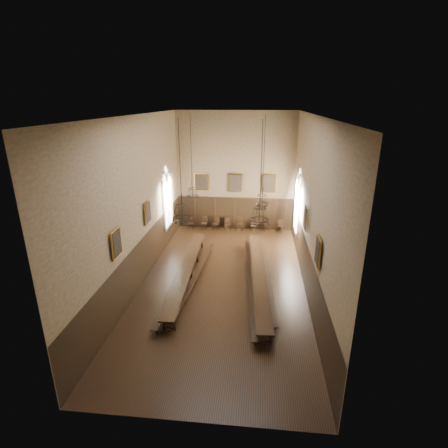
% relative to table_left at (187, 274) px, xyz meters
% --- Properties ---
extents(floor, '(9.00, 18.00, 0.02)m').
position_rel_table_left_xyz_m(floor, '(2.07, -0.17, -0.41)').
color(floor, black).
rests_on(floor, ground).
extents(ceiling, '(9.00, 18.00, 0.02)m').
position_rel_table_left_xyz_m(ceiling, '(2.07, -0.17, 8.61)').
color(ceiling, black).
rests_on(ceiling, ground).
extents(wall_back, '(9.00, 0.02, 9.00)m').
position_rel_table_left_xyz_m(wall_back, '(2.07, 8.84, 4.10)').
color(wall_back, '#937C5A').
rests_on(wall_back, ground).
extents(wall_front, '(9.00, 0.02, 9.00)m').
position_rel_table_left_xyz_m(wall_front, '(2.07, -9.18, 4.10)').
color(wall_front, '#937C5A').
rests_on(wall_front, ground).
extents(wall_left, '(0.02, 18.00, 9.00)m').
position_rel_table_left_xyz_m(wall_left, '(-2.44, -0.17, 4.10)').
color(wall_left, '#937C5A').
rests_on(wall_left, ground).
extents(wall_right, '(0.02, 18.00, 9.00)m').
position_rel_table_left_xyz_m(wall_right, '(6.58, -0.17, 4.10)').
color(wall_right, '#937C5A').
rests_on(wall_right, ground).
extents(wainscot_panelling, '(9.00, 18.00, 2.50)m').
position_rel_table_left_xyz_m(wainscot_panelling, '(2.07, -0.17, 0.85)').
color(wainscot_panelling, black).
rests_on(wainscot_panelling, floor).
extents(table_left, '(1.03, 10.30, 0.80)m').
position_rel_table_left_xyz_m(table_left, '(0.00, 0.00, 0.00)').
color(table_left, black).
rests_on(table_left, floor).
extents(table_right, '(1.38, 10.81, 0.84)m').
position_rel_table_left_xyz_m(table_right, '(4.04, -0.28, 0.02)').
color(table_right, black).
rests_on(table_right, floor).
extents(bench_left_outer, '(0.54, 10.53, 0.47)m').
position_rel_table_left_xyz_m(bench_left_outer, '(-0.46, -0.09, -0.10)').
color(bench_left_outer, black).
rests_on(bench_left_outer, floor).
extents(bench_left_inner, '(0.82, 9.38, 0.42)m').
position_rel_table_left_xyz_m(bench_left_inner, '(0.51, -0.29, -0.13)').
color(bench_left_inner, black).
rests_on(bench_left_inner, floor).
extents(bench_right_inner, '(1.07, 10.79, 0.49)m').
position_rel_table_left_xyz_m(bench_right_inner, '(3.59, -0.27, -0.09)').
color(bench_right_inner, black).
rests_on(bench_right_inner, floor).
extents(bench_right_outer, '(0.81, 9.13, 0.41)m').
position_rel_table_left_xyz_m(bench_right_outer, '(4.56, 0.05, -0.14)').
color(bench_right_outer, black).
rests_on(bench_right_outer, floor).
extents(chair_0, '(0.44, 0.44, 0.95)m').
position_rel_table_left_xyz_m(chair_0, '(-1.39, 8.35, -0.12)').
color(chair_0, black).
rests_on(chair_0, floor).
extents(chair_1, '(0.48, 0.48, 0.97)m').
position_rel_table_left_xyz_m(chair_1, '(-0.33, 8.35, -0.11)').
color(chair_1, black).
rests_on(chair_1, floor).
extents(chair_2, '(0.56, 0.56, 1.02)m').
position_rel_table_left_xyz_m(chair_2, '(0.62, 8.31, -0.09)').
color(chair_2, black).
rests_on(chair_2, floor).
extents(chair_3, '(0.52, 0.52, 0.97)m').
position_rel_table_left_xyz_m(chair_3, '(1.53, 8.40, -0.11)').
color(chair_3, black).
rests_on(chair_3, floor).
extents(chair_4, '(0.45, 0.45, 1.02)m').
position_rel_table_left_xyz_m(chair_4, '(2.47, 8.44, -0.09)').
color(chair_4, black).
rests_on(chair_4, floor).
extents(chair_5, '(0.45, 0.45, 0.88)m').
position_rel_table_left_xyz_m(chair_5, '(3.56, 8.40, -0.13)').
color(chair_5, black).
rests_on(chair_5, floor).
extents(chair_6, '(0.45, 0.45, 0.98)m').
position_rel_table_left_xyz_m(chair_6, '(4.63, 8.44, -0.11)').
color(chair_6, black).
rests_on(chair_6, floor).
extents(chair_7, '(0.51, 0.51, 0.97)m').
position_rel_table_left_xyz_m(chair_7, '(5.61, 8.32, -0.11)').
color(chair_7, black).
rests_on(chair_7, floor).
extents(chandelier_back_left, '(0.78, 0.78, 4.94)m').
position_rel_table_left_xyz_m(chandelier_back_left, '(-0.07, 2.65, 4.16)').
color(chandelier_back_left, black).
rests_on(chandelier_back_left, ceiling).
extents(chandelier_back_right, '(0.84, 0.84, 5.09)m').
position_rel_table_left_xyz_m(chandelier_back_right, '(4.11, 1.88, 4.00)').
color(chandelier_back_right, black).
rests_on(chandelier_back_right, ceiling).
extents(chandelier_front_left, '(0.92, 0.92, 4.64)m').
position_rel_table_left_xyz_m(chandelier_front_left, '(0.40, -2.34, 4.41)').
color(chandelier_front_left, black).
rests_on(chandelier_front_left, ceiling).
extents(chandelier_front_right, '(0.80, 0.80, 4.31)m').
position_rel_table_left_xyz_m(chandelier_front_right, '(3.96, -3.10, 4.73)').
color(chandelier_front_right, black).
rests_on(chandelier_front_right, ceiling).
extents(portrait_back_0, '(1.10, 0.12, 1.40)m').
position_rel_table_left_xyz_m(portrait_back_0, '(-0.53, 8.71, 3.30)').
color(portrait_back_0, gold).
rests_on(portrait_back_0, wall_back).
extents(portrait_back_1, '(1.10, 0.12, 1.40)m').
position_rel_table_left_xyz_m(portrait_back_1, '(2.07, 8.71, 3.30)').
color(portrait_back_1, gold).
rests_on(portrait_back_1, wall_back).
extents(portrait_back_2, '(1.10, 0.12, 1.40)m').
position_rel_table_left_xyz_m(portrait_back_2, '(4.67, 8.71, 3.30)').
color(portrait_back_2, gold).
rests_on(portrait_back_2, wall_back).
extents(portrait_left_0, '(0.12, 1.00, 1.30)m').
position_rel_table_left_xyz_m(portrait_left_0, '(-2.31, 0.83, 3.30)').
color(portrait_left_0, gold).
rests_on(portrait_left_0, wall_left).
extents(portrait_left_1, '(0.12, 1.00, 1.30)m').
position_rel_table_left_xyz_m(portrait_left_1, '(-2.31, -3.67, 3.30)').
color(portrait_left_1, gold).
rests_on(portrait_left_1, wall_left).
extents(portrait_right_0, '(0.12, 1.00, 1.30)m').
position_rel_table_left_xyz_m(portrait_right_0, '(6.45, 0.83, 3.30)').
color(portrait_right_0, gold).
rests_on(portrait_right_0, wall_right).
extents(portrait_right_1, '(0.12, 1.00, 1.30)m').
position_rel_table_left_xyz_m(portrait_right_1, '(6.45, -3.67, 3.30)').
color(portrait_right_1, gold).
rests_on(portrait_right_1, wall_right).
extents(window_right, '(0.20, 2.20, 4.60)m').
position_rel_table_left_xyz_m(window_right, '(6.50, 5.33, 3.00)').
color(window_right, white).
rests_on(window_right, wall_right).
extents(window_left, '(0.20, 2.20, 4.60)m').
position_rel_table_left_xyz_m(window_left, '(-2.36, 5.33, 3.00)').
color(window_left, white).
rests_on(window_left, wall_left).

